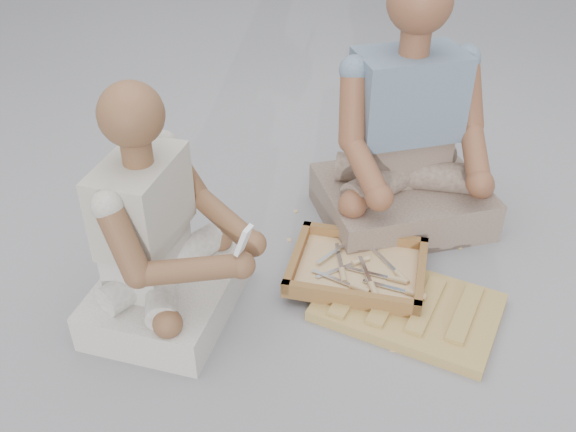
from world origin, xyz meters
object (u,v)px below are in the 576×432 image
(craftsman, at_px, (160,243))
(tool_tray, at_px, (357,269))
(carved_panel, at_px, (408,307))
(companion, at_px, (406,146))

(craftsman, bearing_deg, tool_tray, 117.89)
(carved_panel, height_order, companion, companion)
(carved_panel, xyz_separation_m, tool_tray, (-0.20, 0.10, 0.04))
(tool_tray, height_order, companion, companion)
(tool_tray, relative_size, companion, 0.50)
(tool_tray, relative_size, craftsman, 0.60)
(carved_panel, relative_size, tool_tray, 1.19)
(carved_panel, height_order, tool_tray, tool_tray)
(carved_panel, bearing_deg, tool_tray, 153.43)
(craftsman, bearing_deg, companion, 138.56)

